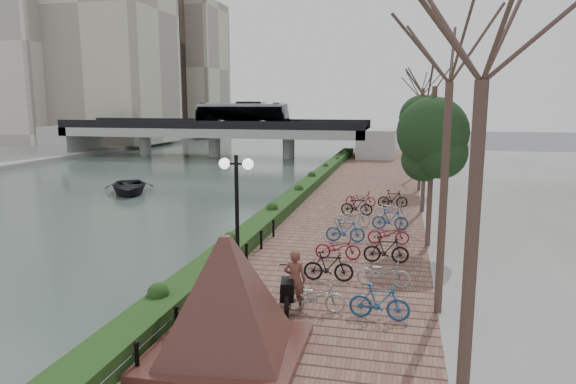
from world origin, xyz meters
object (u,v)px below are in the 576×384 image
(lamppost, at_px, (237,196))
(granite_monument, at_px, (226,296))
(pedestrian, at_px, (295,280))
(boat, at_px, (129,186))
(motorcycle, at_px, (288,290))

(lamppost, bearing_deg, granite_monument, -76.44)
(lamppost, height_order, pedestrian, lamppost)
(granite_monument, xyz_separation_m, boat, (-14.99, 21.72, -1.43))
(granite_monument, xyz_separation_m, lamppost, (-0.77, 3.18, 1.74))
(lamppost, distance_m, pedestrian, 2.92)
(lamppost, distance_m, motorcycle, 3.07)
(motorcycle, height_order, pedestrian, pedestrian)
(granite_monument, relative_size, lamppost, 1.25)
(granite_monument, relative_size, boat, 1.12)
(boat, bearing_deg, pedestrian, -77.75)
(lamppost, bearing_deg, motorcycle, -4.51)
(granite_monument, xyz_separation_m, pedestrian, (0.99, 3.00, -0.58))
(granite_monument, bearing_deg, boat, 124.60)
(lamppost, xyz_separation_m, motorcycle, (1.53, -0.12, -2.65))
(pedestrian, xyz_separation_m, boat, (-15.98, 18.72, -0.85))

